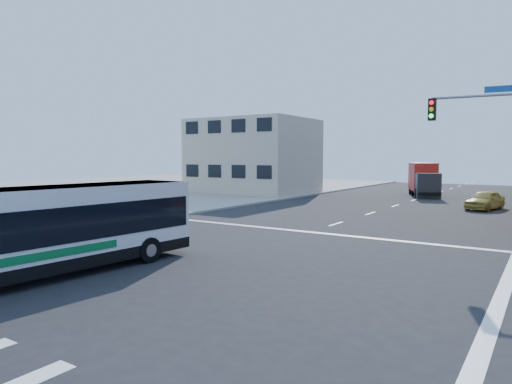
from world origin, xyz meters
The scene contains 6 objects.
ground centered at (0.00, 0.00, 0.00)m, with size 120.00×120.00×0.00m, color black.
sidewalk_nw centered at (-35.00, 35.00, 0.07)m, with size 50.00×50.00×0.15m, color gray.
building_west centered at (-17.02, 29.98, 4.01)m, with size 12.06×10.06×8.00m.
transit_bus centered at (-3.26, -3.46, 1.60)m, with size 3.19×11.22×3.28m.
box_truck centered at (-0.31, 35.83, 1.62)m, with size 4.65×7.70×3.34m.
parked_car centered at (6.40, 25.92, 0.72)m, with size 1.71×4.24×1.44m, color #B4A142.
Camera 1 is at (10.56, -11.82, 3.92)m, focal length 32.00 mm.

